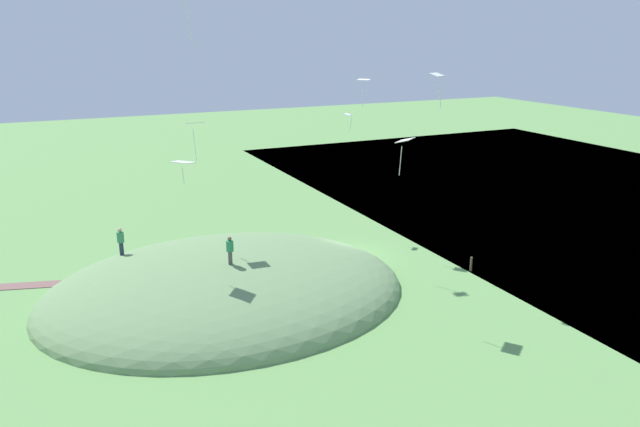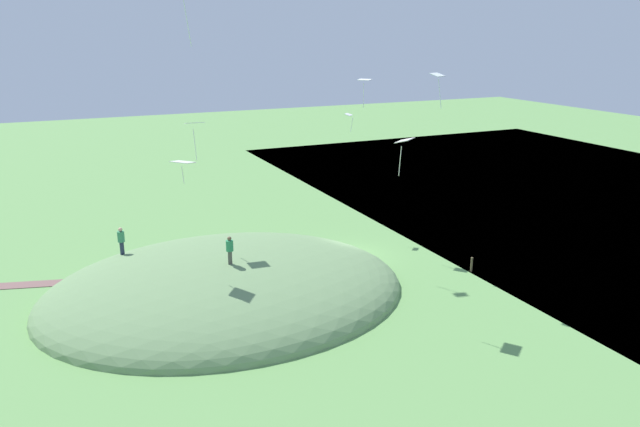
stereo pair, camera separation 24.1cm
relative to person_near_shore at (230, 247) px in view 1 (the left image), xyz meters
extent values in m
plane|color=#62954F|center=(-9.42, -3.68, -3.22)|extent=(160.00, 160.00, 0.00)
cube|color=#3B587C|center=(-37.04, -3.68, -3.42)|extent=(44.30, 80.00, 0.40)
ellipsoid|color=#698B5A|center=(0.01, -1.19, -3.22)|extent=(21.09, 17.42, 4.49)
cube|color=#505046|center=(0.00, 0.00, -0.62)|extent=(0.25, 0.19, 0.77)
cylinder|color=#2C8953|center=(0.00, 0.00, 0.07)|extent=(0.51, 0.51, 0.61)
sphere|color=brown|center=(0.00, 0.00, 0.49)|extent=(0.23, 0.23, 0.23)
cube|color=#252E44|center=(5.03, -5.99, -1.27)|extent=(0.26, 0.24, 0.83)
cylinder|color=#378457|center=(5.03, -5.99, -0.53)|extent=(0.58, 0.58, 0.65)
sphere|color=tan|center=(5.03, -5.99, -0.08)|extent=(0.25, 0.25, 0.25)
cube|color=white|center=(-11.78, 1.90, 9.05)|extent=(0.99, 0.86, 0.19)
cylinder|color=white|center=(-11.94, 2.01, 8.01)|extent=(0.23, 0.16, 1.65)
cube|color=white|center=(-11.50, -6.01, 8.26)|extent=(1.02, 1.05, 0.07)
cylinder|color=white|center=(-11.40, -5.97, 7.22)|extent=(0.05, 0.05, 1.64)
cube|color=silver|center=(2.16, -0.54, 4.83)|extent=(1.35, 1.39, 0.11)
cylinder|color=silver|center=(2.15, -0.76, 4.08)|extent=(0.10, 0.10, 0.94)
cylinder|color=white|center=(3.23, 6.96, 11.77)|extent=(0.22, 0.24, 1.93)
cube|color=white|center=(0.58, -4.22, 6.30)|extent=(1.08, 0.75, 0.15)
cylinder|color=white|center=(0.68, -3.94, 5.08)|extent=(0.19, 0.22, 1.90)
cube|color=white|center=(-7.99, 4.78, 6.08)|extent=(1.31, 1.25, 0.22)
cylinder|color=white|center=(-7.72, 4.84, 5.05)|extent=(0.09, 0.10, 1.53)
cube|color=white|center=(-11.75, -8.81, 5.59)|extent=(0.77, 0.76, 0.15)
cylinder|color=white|center=(-11.91, -8.59, 4.90)|extent=(0.13, 0.19, 1.05)
cylinder|color=brown|center=(-15.06, 1.99, -2.75)|extent=(0.14, 0.14, 0.95)
camera|label=1|loc=(8.99, 31.12, 11.37)|focal=34.75mm
camera|label=2|loc=(8.77, 31.22, 11.37)|focal=34.75mm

